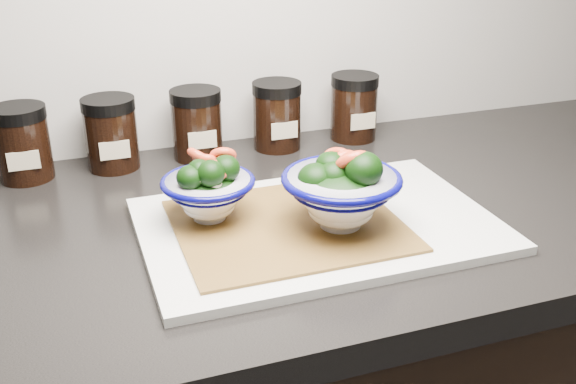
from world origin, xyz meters
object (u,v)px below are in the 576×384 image
object	(u,v)px
bowl_left	(208,190)
bowl_right	(341,191)
spice_jar_a	(22,143)
spice_jar_c	(197,124)
spice_jar_b	(111,133)
cutting_board	(318,225)
spice_jar_d	(277,115)
spice_jar_e	(354,107)

from	to	relation	value
bowl_left	bowl_right	distance (m)	0.17
spice_jar_a	spice_jar_c	size ratio (longest dim) A/B	1.00
bowl_left	spice_jar_b	distance (m)	0.27
cutting_board	bowl_left	world-z (taller)	bowl_left
bowl_left	spice_jar_b	xyz separation A→B (m)	(-0.09, 0.26, 0.00)
cutting_board	spice_jar_b	size ratio (longest dim) A/B	3.98
bowl_right	spice_jar_b	distance (m)	0.41
cutting_board	spice_jar_d	distance (m)	0.31
bowl_left	spice_jar_e	size ratio (longest dim) A/B	1.07
bowl_right	spice_jar_d	size ratio (longest dim) A/B	1.33
cutting_board	spice_jar_b	distance (m)	0.38
spice_jar_b	spice_jar_c	bearing A→B (deg)	0.00
bowl_right	spice_jar_e	bearing A→B (deg)	62.98
spice_jar_d	spice_jar_e	xyz separation A→B (m)	(0.14, 0.00, 0.00)
spice_jar_a	cutting_board	bearing A→B (deg)	-40.60
spice_jar_e	bowl_right	bearing A→B (deg)	-117.02
cutting_board	spice_jar_c	size ratio (longest dim) A/B	3.98
spice_jar_c	spice_jar_e	size ratio (longest dim) A/B	1.00
cutting_board	spice_jar_b	bearing A→B (deg)	126.49
bowl_right	spice_jar_a	bearing A→B (deg)	138.55
cutting_board	spice_jar_d	world-z (taller)	spice_jar_d
cutting_board	bowl_right	world-z (taller)	bowl_right
spice_jar_a	spice_jar_b	size ratio (longest dim) A/B	1.00
spice_jar_d	spice_jar_e	bearing A→B (deg)	0.00
bowl_left	cutting_board	bearing A→B (deg)	-19.75
spice_jar_a	spice_jar_c	world-z (taller)	same
bowl_right	spice_jar_b	xyz separation A→B (m)	(-0.24, 0.33, -0.01)
cutting_board	spice_jar_c	distance (m)	0.32
spice_jar_d	spice_jar_b	bearing A→B (deg)	180.00
spice_jar_e	spice_jar_b	bearing A→B (deg)	180.00
spice_jar_a	spice_jar_c	bearing A→B (deg)	0.00
spice_jar_c	spice_jar_b	bearing A→B (deg)	180.00
cutting_board	spice_jar_d	bearing A→B (deg)	81.25
spice_jar_e	spice_jar_c	bearing A→B (deg)	180.00
bowl_left	spice_jar_c	bearing A→B (deg)	80.88
bowl_left	spice_jar_a	bearing A→B (deg)	131.05
spice_jar_d	spice_jar_e	distance (m)	0.14
spice_jar_d	bowl_left	bearing A→B (deg)	-124.66
bowl_right	spice_jar_e	distance (m)	0.37
bowl_left	spice_jar_e	distance (m)	0.41
spice_jar_b	spice_jar_e	xyz separation A→B (m)	(0.41, 0.00, 0.00)
spice_jar_a	spice_jar_b	xyz separation A→B (m)	(0.13, 0.00, 0.00)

